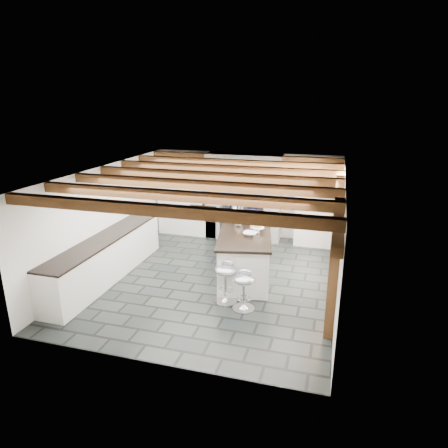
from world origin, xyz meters
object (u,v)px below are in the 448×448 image
(range_cooker, at_px, (243,222))
(bar_stool_far, at_px, (226,277))
(kitchen_island, at_px, (245,255))
(bar_stool_near, at_px, (244,286))

(range_cooker, xyz_separation_m, bar_stool_far, (0.52, -3.61, 0.05))
(kitchen_island, bearing_deg, range_cooker, 92.92)
(range_cooker, relative_size, kitchen_island, 0.45)
(bar_stool_near, relative_size, bar_stool_far, 0.91)
(kitchen_island, bearing_deg, bar_stool_far, -105.76)
(range_cooker, bearing_deg, kitchen_island, -76.17)
(range_cooker, height_order, kitchen_island, kitchen_island)
(range_cooker, bearing_deg, bar_stool_far, -81.81)
(kitchen_island, bearing_deg, bar_stool_near, -88.31)
(kitchen_island, height_order, bar_stool_near, kitchen_island)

